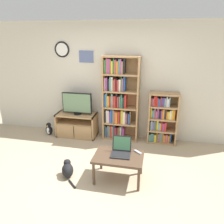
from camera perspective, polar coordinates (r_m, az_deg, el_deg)
ground_plane at (r=3.78m, az=-5.87°, el=-17.97°), size 18.00×18.00×0.00m
wall_back at (r=4.99m, az=0.37°, el=8.02°), size 6.19×0.09×2.60m
tv_stand at (r=5.26m, az=-9.21°, el=-3.33°), size 0.94×0.44×0.56m
television at (r=5.06m, az=-9.13°, el=2.19°), size 0.69×0.18×0.51m
bookshelf_tall at (r=4.88m, az=1.65°, el=3.12°), size 0.80×0.31×1.89m
bookshelf_short at (r=4.92m, az=12.84°, el=-1.75°), size 0.62×0.31×1.14m
coffee_table at (r=3.64m, az=1.71°, el=-12.09°), size 0.80×0.54×0.44m
laptop at (r=3.64m, az=2.41°, el=-9.85°), size 0.32×0.31×0.28m
remote_near_laptop at (r=3.72m, az=6.77°, el=-10.34°), size 0.15×0.14×0.02m
cat at (r=3.93m, az=-11.52°, el=-14.44°), size 0.40×0.46×0.29m
penguin_figurine at (r=5.52m, az=-16.16°, el=-4.33°), size 0.17×0.15×0.31m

